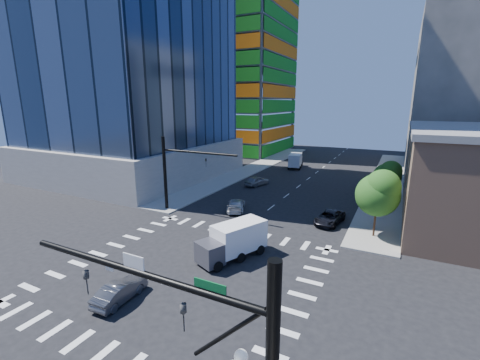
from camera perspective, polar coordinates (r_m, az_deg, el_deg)
The scene contains 14 objects.
ground at distance 26.75m, azimuth -9.30°, elevation -15.87°, with size 160.00×160.00×0.00m, color black.
road_markings at distance 26.74m, azimuth -9.30°, elevation -15.86°, with size 20.00×20.00×0.01m, color silver.
sidewalk_ne at distance 60.04m, azimuth 24.68°, elevation -0.17°, with size 5.00×60.00×0.15m, color gray.
sidewalk_nw at distance 65.65m, azimuth 2.42°, elevation 2.17°, with size 5.00×60.00×0.15m, color gray.
construction_building at distance 91.32m, azimuth -0.41°, elevation 20.86°, with size 25.16×34.50×70.60m.
signal_mast_nw at distance 39.29m, azimuth -11.58°, elevation 2.19°, with size 10.20×0.40×9.00m.
tree_south at distance 33.60m, azimuth 23.51°, elevation -2.02°, with size 4.16×4.16×6.82m.
tree_north at distance 45.43m, azimuth 24.84°, elevation 0.79°, with size 3.54×3.52×5.78m.
car_nb_far at distance 37.07m, azimuth 15.62°, elevation -6.45°, with size 2.29×4.96×1.38m, color black.
car_sb_near at distance 39.92m, azimuth -0.69°, elevation -4.43°, with size 2.03×4.98×1.45m, color silver.
car_sb_mid at distance 51.77m, azimuth 3.03°, elevation -0.16°, with size 1.84×4.58×1.56m, color #9B9EA2.
car_sb_cross at distance 24.31m, azimuth -20.57°, elevation -18.03°, with size 1.43×4.09×1.35m, color #4D4D52.
box_truck_near at distance 27.90m, azimuth -1.65°, elevation -11.30°, with size 4.51×6.25×3.02m.
box_truck_far at distance 67.01m, azimuth 9.88°, elevation 3.29°, with size 3.40×6.01×2.97m.
Camera 1 is at (14.09, -18.59, 13.08)m, focal length 24.00 mm.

